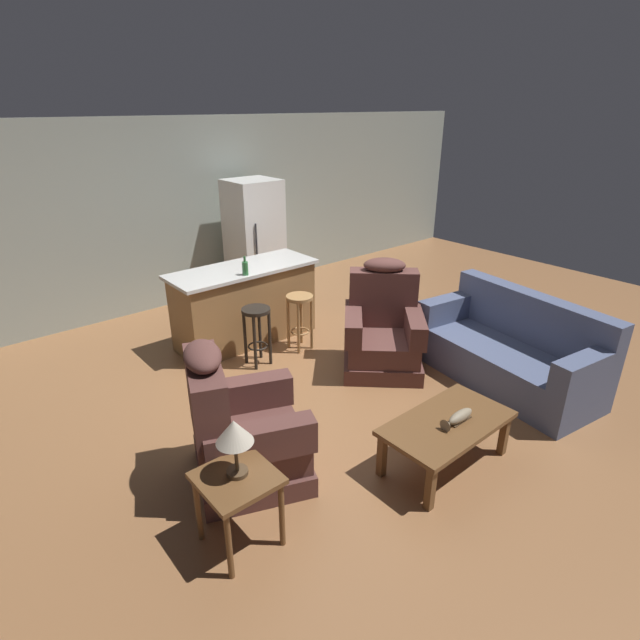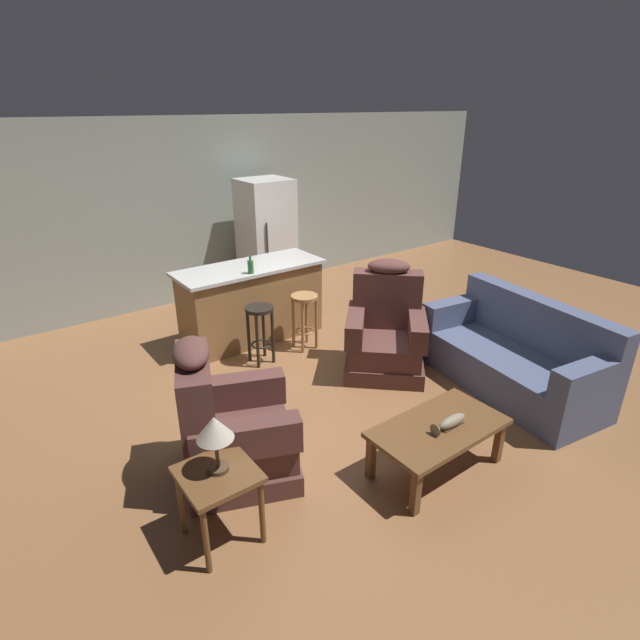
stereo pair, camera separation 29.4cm
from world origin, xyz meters
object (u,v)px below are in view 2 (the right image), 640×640
at_px(bar_stool_left, 260,324).
at_px(bar_stool_right, 305,312).
at_px(recliner_near_island, 385,333).
at_px(recliner_near_lamp, 229,429).
at_px(end_table, 219,484).
at_px(table_lamp, 215,431).
at_px(refrigerator, 266,239).
at_px(fish_figurine, 449,423).
at_px(kitchen_island, 252,302).
at_px(coffee_table, 438,432).
at_px(couch, 515,358).
at_px(bottle_tall_green, 251,266).

bearing_deg(bar_stool_left, bar_stool_right, 0.00).
relative_size(recliner_near_island, bar_stool_left, 1.76).
relative_size(recliner_near_lamp, end_table, 2.14).
distance_m(end_table, table_lamp, 0.41).
bearing_deg(table_lamp, refrigerator, 55.12).
bearing_deg(bar_stool_left, recliner_near_island, -41.82).
height_order(fish_figurine, kitchen_island, kitchen_island).
relative_size(end_table, bar_stool_left, 0.82).
bearing_deg(fish_figurine, refrigerator, 77.47).
distance_m(coffee_table, couch, 1.68).
relative_size(couch, kitchen_island, 1.11).
xyz_separation_m(fish_figurine, recliner_near_island, (0.81, 1.57, -0.04)).
distance_m(couch, end_table, 3.34).
relative_size(fish_figurine, recliner_near_island, 0.28).
bearing_deg(bottle_tall_green, bar_stool_right, -36.49).
height_order(recliner_near_lamp, recliner_near_island, same).
xyz_separation_m(table_lamp, bottle_tall_green, (1.61, 2.40, 0.16)).
xyz_separation_m(couch, recliner_near_island, (-0.79, 1.11, 0.08)).
distance_m(fish_figurine, bottle_tall_green, 2.93).
height_order(coffee_table, recliner_near_island, recliner_near_island).
distance_m(fish_figurine, bar_stool_left, 2.52).
bearing_deg(bottle_tall_green, kitchen_island, 64.24).
bearing_deg(table_lamp, couch, -0.23).
bearing_deg(bar_stool_left, coffee_table, -85.47).
xyz_separation_m(end_table, bar_stool_left, (1.51, 2.05, 0.01)).
xyz_separation_m(table_lamp, bar_stool_left, (1.49, 2.04, -0.40)).
relative_size(recliner_near_island, bottle_tall_green, 5.48).
height_order(coffee_table, end_table, end_table).
bearing_deg(bottle_tall_green, refrigerator, 53.56).
xyz_separation_m(recliner_near_lamp, recliner_near_island, (2.20, 0.56, 0.00)).
xyz_separation_m(fish_figurine, recliner_near_lamp, (-1.39, 1.01, -0.04)).
bearing_deg(table_lamp, bar_stool_right, 44.06).
bearing_deg(bottle_tall_green, couch, -54.64).
xyz_separation_m(recliner_near_lamp, kitchen_island, (1.40, 2.13, 0.06)).
bearing_deg(end_table, recliner_near_lamp, 57.22).
height_order(table_lamp, bottle_tall_green, bottle_tall_green).
distance_m(recliner_near_island, kitchen_island, 1.76).
height_order(kitchen_island, refrigerator, refrigerator).
bearing_deg(bar_stool_left, bottle_tall_green, 71.90).
distance_m(fish_figurine, refrigerator, 4.46).
height_order(kitchen_island, bar_stool_left, kitchen_island).
xyz_separation_m(recliner_near_lamp, end_table, (-0.36, -0.55, 0.04)).
height_order(recliner_near_island, bar_stool_right, recliner_near_island).
distance_m(table_lamp, kitchen_island, 3.21).
xyz_separation_m(coffee_table, fish_figurine, (0.04, -0.06, 0.10)).
bearing_deg(table_lamp, coffee_table, -13.60).
height_order(couch, bar_stool_right, couch).
xyz_separation_m(table_lamp, bar_stool_right, (2.10, 2.04, -0.40)).
xyz_separation_m(couch, refrigerator, (-0.63, 3.88, 0.54)).
height_order(table_lamp, refrigerator, refrigerator).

